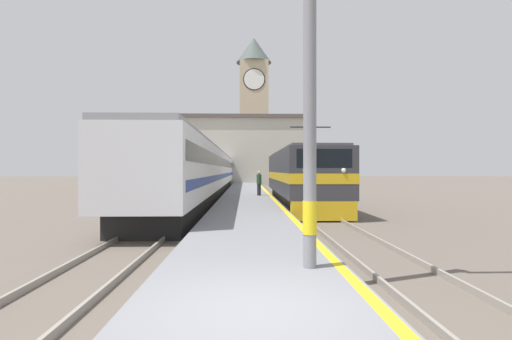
{
  "coord_description": "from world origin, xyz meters",
  "views": [
    {
      "loc": [
        -0.14,
        -5.04,
        2.21
      ],
      "look_at": [
        0.77,
        28.51,
        2.19
      ],
      "focal_mm": 28.0,
      "sensor_mm": 36.0,
      "label": 1
    }
  ],
  "objects_px": {
    "catenary_mast": "(315,56)",
    "clock_tower": "(254,105)",
    "locomotive_train": "(301,178)",
    "person_on_platform": "(259,183)",
    "passenger_train": "(211,171)"
  },
  "relations": [
    {
      "from": "passenger_train",
      "to": "catenary_mast",
      "type": "bearing_deg",
      "value": -81.76
    },
    {
      "from": "clock_tower",
      "to": "person_on_platform",
      "type": "bearing_deg",
      "value": -90.73
    },
    {
      "from": "locomotive_train",
      "to": "catenary_mast",
      "type": "xyz_separation_m",
      "value": [
        -2.02,
        -16.26,
        2.5
      ]
    },
    {
      "from": "passenger_train",
      "to": "locomotive_train",
      "type": "bearing_deg",
      "value": -65.96
    },
    {
      "from": "locomotive_train",
      "to": "person_on_platform",
      "type": "relative_size",
      "value": 8.56
    },
    {
      "from": "locomotive_train",
      "to": "person_on_platform",
      "type": "xyz_separation_m",
      "value": [
        -2.33,
        3.91,
        -0.43
      ]
    },
    {
      "from": "passenger_train",
      "to": "person_on_platform",
      "type": "xyz_separation_m",
      "value": [
        4.15,
        -10.61,
        -0.74
      ]
    },
    {
      "from": "locomotive_train",
      "to": "catenary_mast",
      "type": "bearing_deg",
      "value": -97.07
    },
    {
      "from": "person_on_platform",
      "to": "clock_tower",
      "type": "bearing_deg",
      "value": 89.27
    },
    {
      "from": "passenger_train",
      "to": "person_on_platform",
      "type": "relative_size",
      "value": 32.03
    },
    {
      "from": "catenary_mast",
      "to": "clock_tower",
      "type": "xyz_separation_m",
      "value": [
        0.18,
        58.79,
        8.67
      ]
    },
    {
      "from": "locomotive_train",
      "to": "person_on_platform",
      "type": "bearing_deg",
      "value": 120.74
    },
    {
      "from": "clock_tower",
      "to": "passenger_train",
      "type": "bearing_deg",
      "value": -99.41
    },
    {
      "from": "catenary_mast",
      "to": "clock_tower",
      "type": "bearing_deg",
      "value": 89.82
    },
    {
      "from": "passenger_train",
      "to": "clock_tower",
      "type": "height_order",
      "value": "clock_tower"
    }
  ]
}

